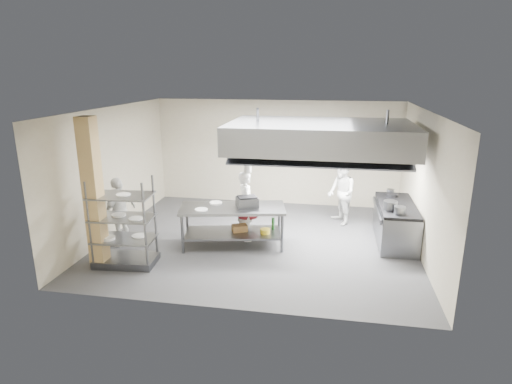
% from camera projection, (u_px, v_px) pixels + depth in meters
% --- Properties ---
extents(floor, '(7.00, 7.00, 0.00)m').
position_uv_depth(floor, '(259.00, 240.00, 9.92)').
color(floor, '#363638').
rests_on(floor, ground).
extents(ceiling, '(7.00, 7.00, 0.00)m').
position_uv_depth(ceiling, '(259.00, 109.00, 9.09)').
color(ceiling, silver).
rests_on(ceiling, wall_back).
extents(wall_back, '(7.00, 0.00, 7.00)m').
position_uv_depth(wall_back, '(276.00, 153.00, 12.35)').
color(wall_back, '#ADA38A').
rests_on(wall_back, ground).
extents(wall_left, '(0.00, 6.00, 6.00)m').
position_uv_depth(wall_left, '(113.00, 171.00, 10.10)').
color(wall_left, '#ADA38A').
rests_on(wall_left, ground).
extents(wall_right, '(0.00, 6.00, 6.00)m').
position_uv_depth(wall_right, '(424.00, 185.00, 8.92)').
color(wall_right, '#ADA38A').
rests_on(wall_right, ground).
extents(column, '(0.30, 0.30, 3.00)m').
position_uv_depth(column, '(93.00, 195.00, 8.20)').
color(column, tan).
rests_on(column, floor).
extents(exhaust_hood, '(4.00, 2.50, 0.60)m').
position_uv_depth(exhaust_hood, '(320.00, 136.00, 9.42)').
color(exhaust_hood, slate).
rests_on(exhaust_hood, ceiling).
extents(hood_strip_a, '(1.60, 0.12, 0.04)m').
position_uv_depth(hood_strip_a, '(279.00, 149.00, 9.66)').
color(hood_strip_a, white).
rests_on(hood_strip_a, exhaust_hood).
extents(hood_strip_b, '(1.60, 0.12, 0.04)m').
position_uv_depth(hood_strip_b, '(361.00, 152.00, 9.35)').
color(hood_strip_b, white).
rests_on(hood_strip_b, exhaust_hood).
extents(wall_shelf, '(1.50, 0.28, 0.04)m').
position_uv_depth(wall_shelf, '(340.00, 156.00, 11.89)').
color(wall_shelf, slate).
rests_on(wall_shelf, wall_back).
extents(island, '(2.44, 1.39, 0.91)m').
position_uv_depth(island, '(233.00, 226.00, 9.52)').
color(island, gray).
rests_on(island, floor).
extents(island_worktop, '(2.44, 1.39, 0.06)m').
position_uv_depth(island_worktop, '(233.00, 208.00, 9.40)').
color(island_worktop, slate).
rests_on(island_worktop, island).
extents(island_undershelf, '(2.24, 1.26, 0.04)m').
position_uv_depth(island_undershelf, '(233.00, 233.00, 9.56)').
color(island_undershelf, slate).
rests_on(island_undershelf, island).
extents(pass_rack, '(1.26, 0.80, 1.80)m').
position_uv_depth(pass_rack, '(123.00, 222.00, 8.48)').
color(pass_rack, slate).
rests_on(pass_rack, floor).
extents(cooking_range, '(0.80, 2.00, 0.84)m').
position_uv_depth(cooking_range, '(395.00, 224.00, 9.76)').
color(cooking_range, gray).
rests_on(cooking_range, floor).
extents(range_top, '(0.78, 1.96, 0.06)m').
position_uv_depth(range_top, '(397.00, 205.00, 9.63)').
color(range_top, black).
rests_on(range_top, cooking_range).
extents(chef_head, '(0.59, 0.70, 1.62)m').
position_uv_depth(chef_head, '(246.00, 206.00, 9.79)').
color(chef_head, white).
rests_on(chef_head, floor).
extents(chef_line, '(0.88, 0.97, 1.63)m').
position_uv_depth(chef_line, '(341.00, 193.00, 10.80)').
color(chef_line, silver).
rests_on(chef_line, floor).
extents(chef_plating, '(0.63, 0.99, 1.56)m').
position_uv_depth(chef_plating, '(120.00, 212.00, 9.48)').
color(chef_plating, silver).
rests_on(chef_plating, floor).
extents(griddle, '(0.55, 0.51, 0.22)m').
position_uv_depth(griddle, '(247.00, 202.00, 9.36)').
color(griddle, gray).
rests_on(griddle, island_worktop).
extents(wicker_basket, '(0.40, 0.35, 0.15)m').
position_uv_depth(wicker_basket, '(240.00, 228.00, 9.59)').
color(wicker_basket, brown).
rests_on(wicker_basket, island_undershelf).
extents(stockpot, '(0.30, 0.30, 0.20)m').
position_uv_depth(stockpot, '(390.00, 205.00, 9.19)').
color(stockpot, gray).
rests_on(stockpot, range_top).
extents(plate_stack, '(0.28, 0.28, 0.05)m').
position_uv_depth(plate_stack, '(124.00, 237.00, 8.57)').
color(plate_stack, white).
rests_on(plate_stack, pass_rack).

